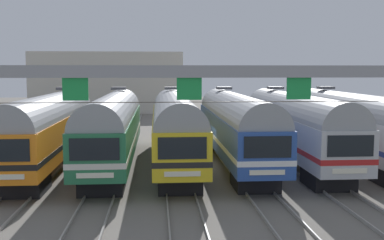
{
  "coord_description": "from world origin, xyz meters",
  "views": [
    {
      "loc": [
        -3.19,
        -29.86,
        6.28
      ],
      "look_at": [
        -0.64,
        2.93,
        2.71
      ],
      "focal_mm": 42.59,
      "sensor_mm": 36.0,
      "label": 1
    }
  ],
  "objects_px": {
    "commuter_train_orange": "(50,126)",
    "commuter_train_silver": "(352,124)",
    "commuter_train_yellow": "(175,125)",
    "commuter_train_stainless": "(294,124)",
    "commuter_train_blue": "(235,125)",
    "catenary_gantry": "(244,97)",
    "commuter_train_green": "(113,126)"
  },
  "relations": [
    {
      "from": "commuter_train_yellow",
      "to": "commuter_train_stainless",
      "type": "height_order",
      "value": "same"
    },
    {
      "from": "catenary_gantry",
      "to": "commuter_train_stainless",
      "type": "bearing_deg",
      "value": 65.85
    },
    {
      "from": "commuter_train_green",
      "to": "commuter_train_silver",
      "type": "distance_m",
      "value": 16.14
    },
    {
      "from": "commuter_train_yellow",
      "to": "commuter_train_stainless",
      "type": "bearing_deg",
      "value": 0.0
    },
    {
      "from": "commuter_train_green",
      "to": "commuter_train_silver",
      "type": "xyz_separation_m",
      "value": [
        16.14,
        0.0,
        0.0
      ]
    },
    {
      "from": "commuter_train_yellow",
      "to": "catenary_gantry",
      "type": "xyz_separation_m",
      "value": [
        2.02,
        -13.5,
        2.65
      ]
    },
    {
      "from": "commuter_train_orange",
      "to": "commuter_train_silver",
      "type": "xyz_separation_m",
      "value": [
        20.18,
        0.0,
        0.0
      ]
    },
    {
      "from": "commuter_train_stainless",
      "to": "commuter_train_silver",
      "type": "height_order",
      "value": "same"
    },
    {
      "from": "commuter_train_yellow",
      "to": "commuter_train_blue",
      "type": "distance_m",
      "value": 4.04
    },
    {
      "from": "commuter_train_yellow",
      "to": "commuter_train_stainless",
      "type": "xyz_separation_m",
      "value": [
        8.07,
        0.0,
        0.0
      ]
    },
    {
      "from": "commuter_train_orange",
      "to": "commuter_train_stainless",
      "type": "bearing_deg",
      "value": 0.0
    },
    {
      "from": "commuter_train_yellow",
      "to": "commuter_train_stainless",
      "type": "relative_size",
      "value": 1.0
    },
    {
      "from": "commuter_train_green",
      "to": "commuter_train_stainless",
      "type": "bearing_deg",
      "value": 0.0
    },
    {
      "from": "commuter_train_orange",
      "to": "commuter_train_blue",
      "type": "bearing_deg",
      "value": 0.0
    },
    {
      "from": "commuter_train_yellow",
      "to": "commuter_train_blue",
      "type": "height_order",
      "value": "same"
    },
    {
      "from": "commuter_train_green",
      "to": "catenary_gantry",
      "type": "bearing_deg",
      "value": -65.85
    },
    {
      "from": "commuter_train_green",
      "to": "commuter_train_silver",
      "type": "height_order",
      "value": "same"
    },
    {
      "from": "commuter_train_orange",
      "to": "commuter_train_stainless",
      "type": "relative_size",
      "value": 1.0
    },
    {
      "from": "commuter_train_green",
      "to": "commuter_train_silver",
      "type": "bearing_deg",
      "value": 0.0
    },
    {
      "from": "commuter_train_blue",
      "to": "commuter_train_stainless",
      "type": "height_order",
      "value": "same"
    },
    {
      "from": "commuter_train_blue",
      "to": "commuter_train_yellow",
      "type": "bearing_deg",
      "value": 180.0
    },
    {
      "from": "commuter_train_blue",
      "to": "catenary_gantry",
      "type": "height_order",
      "value": "catenary_gantry"
    },
    {
      "from": "catenary_gantry",
      "to": "commuter_train_blue",
      "type": "bearing_deg",
      "value": 81.5
    },
    {
      "from": "commuter_train_orange",
      "to": "commuter_train_silver",
      "type": "height_order",
      "value": "same"
    },
    {
      "from": "commuter_train_orange",
      "to": "commuter_train_silver",
      "type": "bearing_deg",
      "value": 0.0
    },
    {
      "from": "commuter_train_orange",
      "to": "catenary_gantry",
      "type": "distance_m",
      "value": 17.06
    },
    {
      "from": "commuter_train_green",
      "to": "commuter_train_yellow",
      "type": "relative_size",
      "value": 1.0
    },
    {
      "from": "commuter_train_orange",
      "to": "commuter_train_blue",
      "type": "relative_size",
      "value": 1.0
    },
    {
      "from": "commuter_train_orange",
      "to": "commuter_train_yellow",
      "type": "distance_m",
      "value": 8.07
    },
    {
      "from": "commuter_train_yellow",
      "to": "catenary_gantry",
      "type": "height_order",
      "value": "catenary_gantry"
    },
    {
      "from": "commuter_train_orange",
      "to": "commuter_train_green",
      "type": "bearing_deg",
      "value": 0.0
    },
    {
      "from": "commuter_train_blue",
      "to": "catenary_gantry",
      "type": "bearing_deg",
      "value": -98.5
    }
  ]
}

